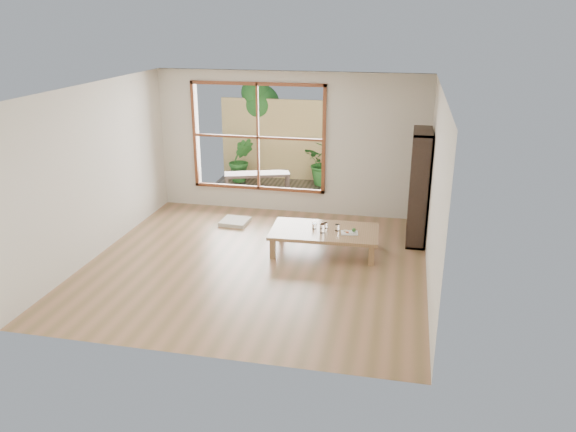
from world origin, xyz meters
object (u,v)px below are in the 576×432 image
bookshelf (419,187)px  food_tray (350,232)px  low_table (324,233)px  garden_bench (257,176)px

bookshelf → food_tray: (-1.00, -0.83, -0.54)m
low_table → garden_bench: size_ratio=1.22×
bookshelf → garden_bench: 3.81m
bookshelf → garden_bench: bearing=148.8°
food_tray → garden_bench: size_ratio=0.20×
food_tray → garden_bench: (-2.23, 2.78, 0.00)m
bookshelf → food_tray: size_ratio=6.54×
low_table → food_tray: size_ratio=6.02×
bookshelf → food_tray: 1.41m
low_table → garden_bench: garden_bench is taller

